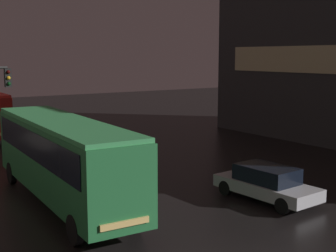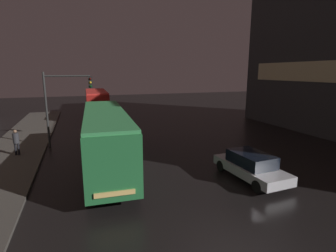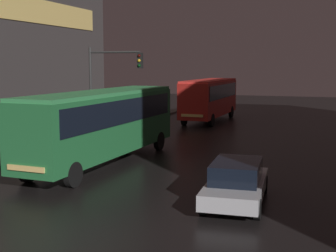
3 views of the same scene
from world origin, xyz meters
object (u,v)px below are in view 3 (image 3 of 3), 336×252
pedestrian_mid (50,124)px  traffic_light_main (109,78)px  car_taxi (236,182)px  bus_far (209,96)px  bus_near (103,119)px

pedestrian_mid → traffic_light_main: size_ratio=0.31×
car_taxi → bus_far: bearing=-77.3°
bus_far → car_taxi: bearing=107.8°
bus_near → car_taxi: bearing=151.9°
bus_near → traffic_light_main: 6.41m
bus_near → traffic_light_main: traffic_light_main is taller
bus_far → car_taxi: size_ratio=2.07×
bus_near → bus_far: (0.69, 17.76, -0.02)m
car_taxi → traffic_light_main: (-9.61, 9.92, 3.15)m
bus_near → car_taxi: (7.17, -4.27, -1.38)m
car_taxi → pedestrian_mid: size_ratio=2.61×
bus_far → car_taxi: 23.00m
car_taxi → pedestrian_mid: bearing=-36.5°
bus_far → pedestrian_mid: bus_far is taller
pedestrian_mid → car_taxi: bearing=-55.7°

